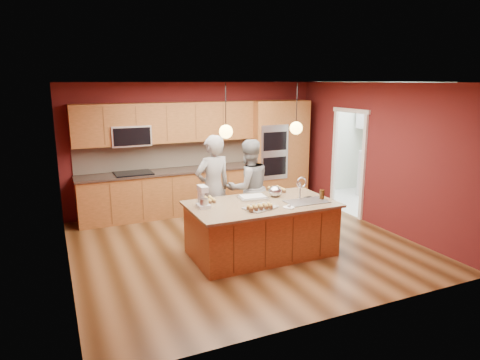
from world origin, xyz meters
name	(u,v)px	position (x,y,z in m)	size (l,w,h in m)	color
floor	(244,245)	(0.00, 0.00, 0.00)	(5.50, 5.50, 0.00)	#432811
ceiling	(244,82)	(0.00, 0.00, 2.70)	(5.50, 5.50, 0.00)	silver
wall_back	(196,146)	(0.00, 2.50, 1.35)	(5.50, 5.50, 0.00)	#551716
wall_front	(338,208)	(0.00, -2.50, 1.35)	(5.50, 5.50, 0.00)	#551716
wall_left	(62,184)	(-2.75, 0.00, 1.35)	(5.00, 5.00, 0.00)	#551716
wall_right	(377,156)	(2.75, 0.00, 1.35)	(5.00, 5.00, 0.00)	#551716
cabinet_run	(168,168)	(-0.68, 2.25, 0.98)	(3.74, 0.64, 2.30)	brown
oven_column	(278,152)	(1.85, 2.19, 1.15)	(1.30, 0.62, 2.30)	brown
doorway_trim	(348,164)	(2.73, 0.80, 1.05)	(0.08, 1.11, 2.20)	white
laundry_room	(397,116)	(4.35, 1.20, 1.95)	(2.60, 2.70, 2.70)	silver
pendant_left	(226,131)	(-0.49, -0.42, 2.00)	(0.20, 0.20, 0.80)	black
pendant_right	(296,128)	(0.70, -0.42, 2.00)	(0.20, 0.20, 0.80)	black
island	(262,228)	(0.12, -0.43, 0.43)	(2.30, 1.29, 1.23)	brown
person_left	(213,189)	(-0.37, 0.47, 0.92)	(0.67, 0.44, 1.85)	black
person_right	(248,188)	(0.30, 0.47, 0.87)	(0.84, 0.66, 1.73)	gray
stand_mixer	(203,198)	(-0.81, -0.27, 0.99)	(0.18, 0.25, 0.34)	silver
sheet_cake	(253,197)	(0.09, -0.14, 0.87)	(0.48, 0.37, 0.05)	silver
cooling_rack	(260,208)	(-0.04, -0.68, 0.86)	(0.47, 0.33, 0.02)	silver
mixing_bowl	(275,191)	(0.49, -0.17, 0.94)	(0.22, 0.22, 0.19)	silver
plate	(289,207)	(0.37, -0.83, 0.85)	(0.17, 0.17, 0.01)	silver
tumbler	(322,195)	(1.10, -0.63, 0.92)	(0.08, 0.08, 0.15)	#38210A
phone	(308,197)	(0.96, -0.45, 0.85)	(0.13, 0.07, 0.01)	black
cupcakes_left	(208,200)	(-0.64, 0.00, 0.88)	(0.22, 0.29, 0.07)	#D7B152
cupcakes_rack	(260,207)	(-0.09, -0.76, 0.90)	(0.41, 0.17, 0.07)	#D7B152
cupcakes_right	(276,190)	(0.66, 0.10, 0.88)	(0.25, 0.33, 0.08)	#D7B152
washer	(398,181)	(4.20, 0.87, 0.54)	(0.67, 0.69, 1.08)	silver
dryer	(378,175)	(4.20, 1.51, 0.55)	(0.68, 0.70, 1.10)	silver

